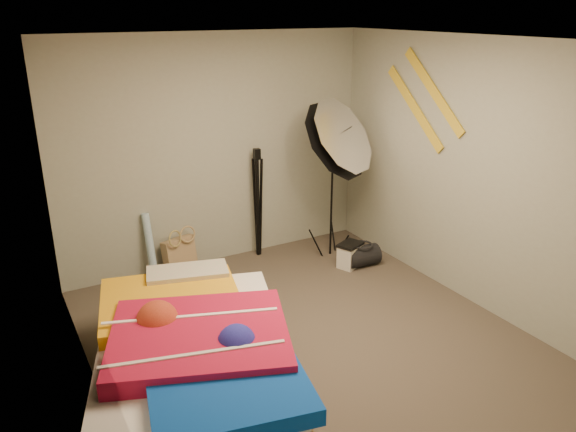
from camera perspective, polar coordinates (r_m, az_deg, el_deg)
floor at (r=4.99m, az=2.43°, el=-12.63°), size 4.00×4.00×0.00m
ceiling at (r=4.18m, az=2.97°, el=17.41°), size 4.00×4.00×0.00m
wall_back at (r=6.15m, az=-7.27°, el=6.46°), size 3.50×0.00×3.50m
wall_front at (r=3.08m, az=23.02°, el=-9.90°), size 3.50×0.00×3.50m
wall_left at (r=3.86m, az=-20.02°, el=-3.25°), size 0.00×4.00×4.00m
wall_right at (r=5.52m, az=18.34°, el=3.95°), size 0.00×4.00×4.00m
tote_bag at (r=6.23m, az=-10.96°, el=-3.91°), size 0.41×0.28×0.39m
wrapping_roll at (r=6.09m, az=-13.83°, el=-3.02°), size 0.11×0.21×0.71m
camera_case at (r=6.28m, az=6.29°, el=-4.04°), size 0.31×0.27×0.26m
duffel_bag at (r=6.32m, az=7.50°, el=-4.05°), size 0.40×0.26×0.23m
wall_stripe_upper at (r=5.77m, az=14.58°, el=12.16°), size 0.02×0.91×0.78m
wall_stripe_lower at (r=5.98m, az=12.76°, el=10.64°), size 0.02×0.91×0.78m
bed at (r=4.38m, az=-9.50°, el=-13.57°), size 1.92×2.41×0.58m
photo_umbrella at (r=6.00m, az=4.74°, el=7.55°), size 0.98×0.97×1.93m
camera_tripod at (r=6.34m, az=-3.10°, el=2.09°), size 0.08×0.08×1.26m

